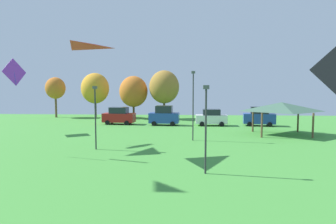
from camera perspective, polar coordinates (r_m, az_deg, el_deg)
The scene contains 14 objects.
kite_flying_6 at distance 38.25m, azimuth -27.22°, elevation 6.79°, with size 1.17×2.95×3.13m.
kite_flying_7 at distance 24.85m, azimuth -17.79°, elevation 8.33°, with size 3.65×4.15×0.32m.
parked_car_leftmost at distance 43.05m, azimuth -9.32°, elevation -0.73°, with size 4.63×2.39×2.44m.
parked_car_second_from_left at distance 41.40m, azimuth -0.74°, elevation -0.73°, with size 4.21×2.33×2.70m.
parked_car_third_from_left at distance 41.40m, azimuth 8.25°, elevation -1.04°, with size 4.23×2.04×2.27m.
parked_car_rightmost_in_row at distance 42.58m, azimuth 16.97°, elevation -0.83°, with size 4.39×2.48×2.62m.
park_pavilion at distance 35.26m, azimuth 20.80°, elevation 0.91°, with size 6.74×5.37×3.60m.
light_post_0 at distance 18.07m, azimuth 7.21°, elevation -2.17°, with size 0.36×0.20×5.35m.
light_post_1 at distance 25.75m, azimuth -13.67°, elevation -0.25°, with size 0.36×0.20×5.34m.
light_post_2 at distance 29.39m, azimuth 4.80°, elevation 1.94°, with size 0.36×0.20×6.82m.
treeline_tree_0 at distance 55.71m, azimuth -20.66°, elevation 4.25°, with size 3.41×3.41×7.00m.
treeline_tree_1 at distance 53.65m, azimuth -13.71°, elevation 4.40°, with size 4.81×4.81×7.73m.
treeline_tree_2 at distance 50.91m, azimuth -6.59°, elevation 3.89°, with size 4.75×4.75×7.16m.
treeline_tree_3 at distance 49.57m, azimuth -0.74°, elevation 4.78°, with size 4.96×4.96×8.04m.
Camera 1 is at (2.50, 3.17, 5.21)m, focal length 32.00 mm.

